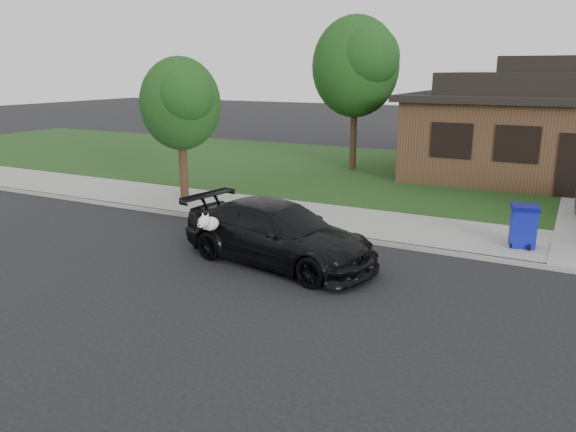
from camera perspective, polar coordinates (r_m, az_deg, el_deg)
The scene contains 8 objects.
ground at distance 11.22m, azimuth 4.02°, elevation -7.82°, with size 120.00×120.00×0.00m, color black.
sidewalk at distance 15.67m, azimuth 11.36°, elevation -1.27°, with size 60.00×3.00×0.12m, color gray.
curb at distance 14.29m, azimuth 9.66°, elevation -2.74°, with size 60.00×0.12×0.12m, color gray.
lawn at distance 23.28m, azimuth 16.96°, elevation 3.57°, with size 60.00×13.00×0.13m, color #193814.
sedan at distance 12.69m, azimuth -1.04°, elevation -1.77°, with size 5.04×2.75×1.39m.
recycling_bin at distance 14.67m, azimuth 22.79°, elevation -0.91°, with size 0.73×0.73×1.02m.
tree_0 at distance 23.94m, azimuth 7.15°, elevation 15.01°, with size 3.78×3.60×6.34m.
tree_2 at distance 18.62m, azimuth -10.76°, elevation 11.27°, with size 2.73×2.60×4.59m.
Camera 1 is at (4.08, -9.53, 4.28)m, focal length 35.00 mm.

